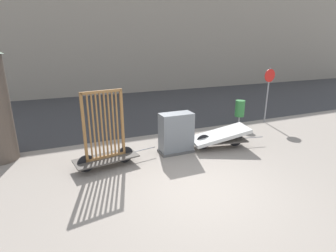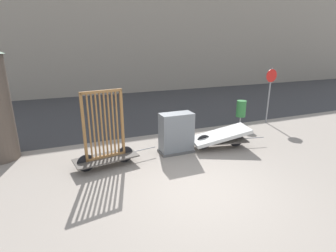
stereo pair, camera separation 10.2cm
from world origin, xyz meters
TOP-DOWN VIEW (x-y plane):
  - ground_plane at (0.00, 0.00)m, footprint 60.00×60.00m
  - road_strip at (0.00, 8.76)m, footprint 56.00×9.03m
  - building_facade at (0.00, 15.28)m, footprint 48.00×4.00m
  - bike_cart_with_bedframe at (-1.88, 2.16)m, footprint 2.47×1.00m
  - bike_cart_with_mattress at (1.89, 2.16)m, footprint 2.55×1.25m
  - utility_cabinet at (0.37, 2.37)m, footprint 1.10×0.58m
  - trash_bin at (3.99, 3.90)m, footprint 0.39×0.39m
  - sign_post at (5.39, 3.89)m, footprint 0.54×0.06m

SIDE VIEW (x-z plane):
  - ground_plane at x=0.00m, z-range 0.00..0.00m
  - road_strip at x=0.00m, z-range 0.00..0.01m
  - bike_cart_with_mattress at x=1.89m, z-range 0.04..0.75m
  - utility_cabinet at x=0.37m, z-range -0.04..1.25m
  - bike_cart_with_bedframe at x=-1.88m, z-range -0.39..1.79m
  - trash_bin at x=3.99m, z-range 0.20..1.30m
  - sign_post at x=5.39m, z-range 0.35..2.73m
  - building_facade at x=0.00m, z-range 0.00..9.01m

